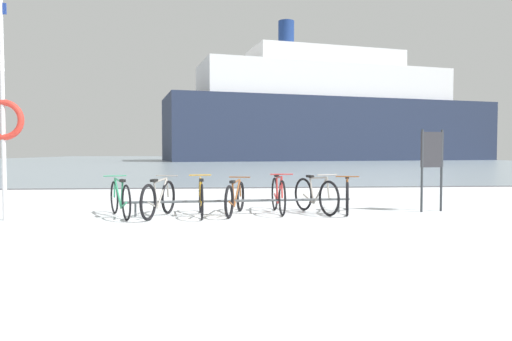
{
  "coord_description": "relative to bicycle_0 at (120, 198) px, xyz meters",
  "views": [
    {
      "loc": [
        -0.9,
        -6.25,
        1.28
      ],
      "look_at": [
        -0.05,
        4.7,
        0.83
      ],
      "focal_mm": 32.65,
      "sensor_mm": 36.0,
      "label": 1
    }
  ],
  "objects": [
    {
      "name": "rescue_post",
      "position": [
        -2.04,
        -0.28,
        1.61
      ],
      "size": [
        0.76,
        0.12,
        4.14
      ],
      "color": "silver",
      "rests_on": "ground"
    },
    {
      "name": "bicycle_4",
      "position": [
        3.15,
        0.35,
        0.02
      ],
      "size": [
        0.46,
        1.68,
        0.84
      ],
      "color": "black",
      "rests_on": "ground"
    },
    {
      "name": "bicycle_2",
      "position": [
        1.57,
        0.04,
        0.0
      ],
      "size": [
        0.46,
        1.74,
        0.8
      ],
      "color": "black",
      "rests_on": "ground"
    },
    {
      "name": "bicycle_5",
      "position": [
        3.92,
        0.27,
        0.01
      ],
      "size": [
        0.69,
        1.6,
        0.83
      ],
      "color": "black",
      "rests_on": "ground"
    },
    {
      "name": "bicycle_3",
      "position": [
        2.25,
        0.16,
        -0.02
      ],
      "size": [
        0.57,
        1.67,
        0.75
      ],
      "color": "black",
      "rests_on": "ground"
    },
    {
      "name": "bicycle_6",
      "position": [
        4.6,
        0.31,
        -0.0
      ],
      "size": [
        0.6,
        1.71,
        0.79
      ],
      "color": "black",
      "rests_on": "ground"
    },
    {
      "name": "bicycle_1",
      "position": [
        0.76,
        -0.06,
        -0.0
      ],
      "size": [
        0.58,
        1.64,
        0.8
      ],
      "color": "black",
      "rests_on": "ground"
    },
    {
      "name": "bike_rack",
      "position": [
        2.36,
        0.19,
        -0.09
      ],
      "size": [
        4.61,
        0.37,
        0.31
      ],
      "color": "#4C5156",
      "rests_on": "ground"
    },
    {
      "name": "info_sign",
      "position": [
        6.43,
        0.32,
        0.8
      ],
      "size": [
        0.54,
        0.17,
        1.74
      ],
      "color": "#33383D",
      "rests_on": "ground"
    },
    {
      "name": "bicycle_0",
      "position": [
        0.0,
        0.0,
        0.0
      ],
      "size": [
        0.77,
        1.64,
        0.8
      ],
      "color": "black",
      "rests_on": "ground"
    },
    {
      "name": "ferry_ship",
      "position": [
        18.0,
        57.93,
        6.22
      ],
      "size": [
        49.5,
        22.27,
        19.61
      ],
      "color": "#232D47",
      "rests_on": "ground"
    },
    {
      "name": "ground",
      "position": [
        2.85,
        50.94,
        -0.4
      ],
      "size": [
        80.0,
        132.0,
        0.08
      ],
      "color": "silver"
    }
  ]
}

